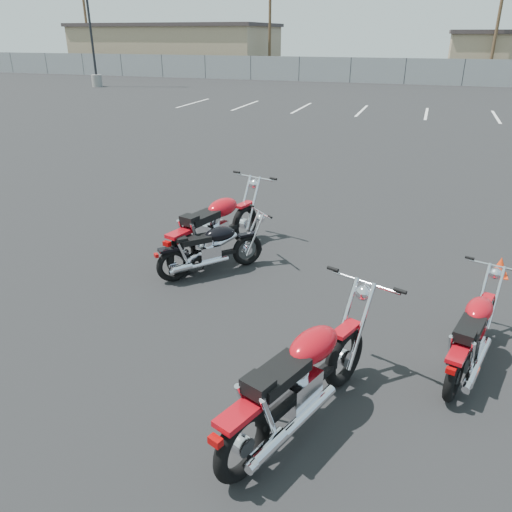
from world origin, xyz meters
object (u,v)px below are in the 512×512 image
(motorcycle_second_black, at_px, (211,249))
(motorcycle_third_red, at_px, (300,380))
(motorcycle_rear_red, at_px, (473,334))
(motorcycle_front_red, at_px, (216,227))

(motorcycle_second_black, xyz_separation_m, motorcycle_third_red, (2.12, -2.79, 0.11))
(motorcycle_third_red, relative_size, motorcycle_rear_red, 1.21)
(motorcycle_second_black, relative_size, motorcycle_third_red, 0.68)
(motorcycle_second_black, relative_size, motorcycle_rear_red, 0.82)
(motorcycle_front_red, xyz_separation_m, motorcycle_third_red, (2.29, -3.39, -0.01))
(motorcycle_second_black, height_order, motorcycle_rear_red, motorcycle_rear_red)
(motorcycle_front_red, bearing_deg, motorcycle_third_red, -55.94)
(motorcycle_third_red, height_order, motorcycle_rear_red, motorcycle_third_red)
(motorcycle_front_red, bearing_deg, motorcycle_second_black, -74.01)
(motorcycle_second_black, distance_m, motorcycle_third_red, 3.50)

